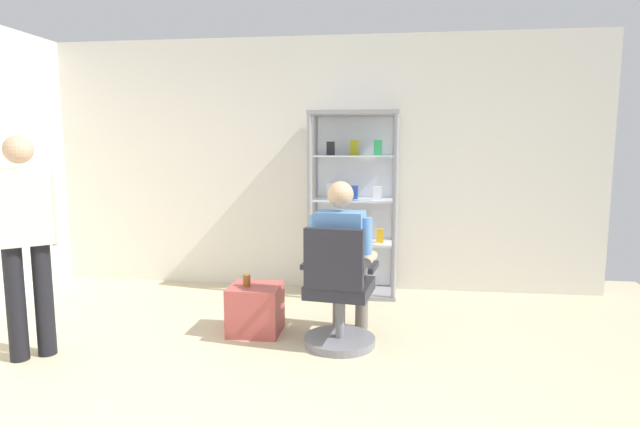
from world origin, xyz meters
TOP-DOWN VIEW (x-y plane):
  - back_wall at (0.00, 3.00)m, footprint 6.00×0.10m
  - display_cabinet_main at (0.40, 2.76)m, footprint 0.90×0.45m
  - office_chair at (0.38, 1.26)m, footprint 0.60×0.56m
  - seated_shopkeeper at (0.41, 1.42)m, footprint 0.53×0.60m
  - storage_crate at (-0.33, 1.49)m, footprint 0.42×0.39m
  - tea_glass at (-0.40, 1.46)m, footprint 0.06×0.06m
  - standing_customer at (-1.84, 0.79)m, footprint 0.42×0.40m

SIDE VIEW (x-z plane):
  - storage_crate at x=-0.33m, z-range 0.00..0.40m
  - office_chair at x=0.38m, z-range -0.09..0.87m
  - tea_glass at x=-0.40m, z-range 0.40..0.50m
  - seated_shopkeeper at x=0.41m, z-range 0.07..1.36m
  - standing_customer at x=-1.84m, z-range 0.12..1.75m
  - display_cabinet_main at x=0.40m, z-range 0.01..1.91m
  - back_wall at x=0.00m, z-range 0.00..2.70m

